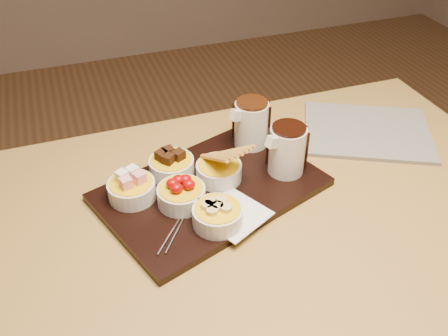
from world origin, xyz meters
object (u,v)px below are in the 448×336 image
object	(u,v)px
pitcher_dark_chocolate	(287,150)
newspaper	(367,131)
serving_board	(211,189)
pitcher_milk_chocolate	(251,124)
bowl_strawberries	(181,196)
dining_table	(269,236)

from	to	relation	value
pitcher_dark_chocolate	newspaper	size ratio (longest dim) A/B	0.35
serving_board	newspaper	size ratio (longest dim) A/B	1.47
pitcher_dark_chocolate	pitcher_milk_chocolate	xyz separation A→B (m)	(-0.03, 0.13, 0.00)
bowl_strawberries	pitcher_dark_chocolate	size ratio (longest dim) A/B	0.91
pitcher_dark_chocolate	newspaper	xyz separation A→B (m)	(0.28, 0.09, -0.07)
bowl_strawberries	newspaper	size ratio (longest dim) A/B	0.32
bowl_strawberries	pitcher_dark_chocolate	world-z (taller)	pitcher_dark_chocolate
dining_table	pitcher_dark_chocolate	distance (m)	0.20
serving_board	pitcher_milk_chocolate	world-z (taller)	pitcher_milk_chocolate
bowl_strawberries	newspaper	world-z (taller)	bowl_strawberries
serving_board	bowl_strawberries	bearing A→B (deg)	-176.42
dining_table	pitcher_milk_chocolate	size ratio (longest dim) A/B	10.90
pitcher_dark_chocolate	pitcher_milk_chocolate	bearing A→B (deg)	85.60
serving_board	newspaper	world-z (taller)	serving_board
dining_table	newspaper	size ratio (longest dim) A/B	3.84
serving_board	bowl_strawberries	xyz separation A→B (m)	(-0.07, -0.03, 0.03)
dining_table	pitcher_milk_chocolate	xyz separation A→B (m)	(0.03, 0.20, 0.17)
pitcher_dark_chocolate	serving_board	bearing A→B (deg)	160.02
dining_table	bowl_strawberries	distance (m)	0.23
dining_table	bowl_strawberries	size ratio (longest dim) A/B	12.00
pitcher_dark_chocolate	bowl_strawberries	bearing A→B (deg)	167.35
dining_table	pitcher_milk_chocolate	world-z (taller)	pitcher_milk_chocolate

